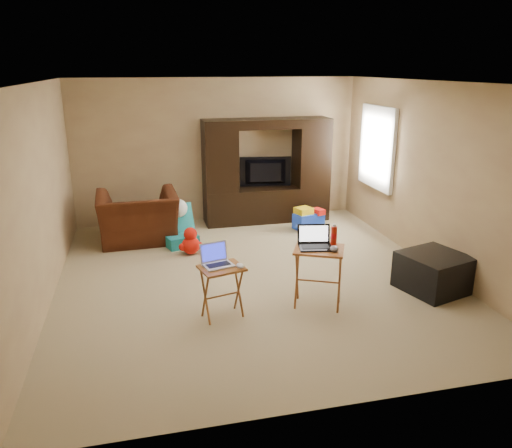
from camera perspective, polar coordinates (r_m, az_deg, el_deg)
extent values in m
plane|color=tan|center=(6.68, -0.40, -6.04)|extent=(5.50, 5.50, 0.00)
plane|color=silver|center=(6.12, -0.45, 15.92)|extent=(5.50, 5.50, 0.00)
plane|color=tan|center=(8.94, -4.40, 8.36)|extent=(5.00, 0.00, 5.00)
plane|color=tan|center=(3.78, 8.97, -4.91)|extent=(5.00, 0.00, 5.00)
plane|color=tan|center=(6.24, -23.44, 2.88)|extent=(0.00, 5.50, 5.50)
plane|color=tan|center=(7.25, 19.31, 5.24)|extent=(0.00, 5.50, 5.50)
plane|color=white|center=(8.54, 13.78, 8.49)|extent=(0.00, 1.20, 1.20)
cube|color=white|center=(8.53, 13.66, 8.49)|extent=(0.06, 1.14, 1.34)
cube|color=black|center=(8.86, 1.21, 6.09)|extent=(2.23, 0.57, 1.82)
imported|color=black|center=(8.92, 1.13, 5.92)|extent=(0.93, 0.25, 0.53)
imported|color=#4A1F0F|center=(8.09, -13.32, 0.73)|extent=(1.26, 1.12, 0.79)
cube|color=black|center=(6.61, 19.65, -5.22)|extent=(0.90, 0.90, 0.46)
cube|color=#A25A27|center=(5.57, -3.89, -7.77)|extent=(0.54, 0.47, 0.60)
cube|color=#A25927|center=(5.82, 7.11, -6.08)|extent=(0.68, 0.63, 0.71)
cube|color=silver|center=(5.42, -4.35, -3.66)|extent=(0.37, 0.33, 0.24)
cube|color=black|center=(5.65, 6.84, -1.61)|extent=(0.42, 0.37, 0.24)
ellipsoid|color=silver|center=(5.40, -1.84, -4.79)|extent=(0.09, 0.13, 0.05)
ellipsoid|color=#444449|center=(5.62, 8.93, -2.80)|extent=(0.13, 0.16, 0.06)
cylinder|color=#B71C0B|center=(5.79, 8.87, -1.33)|extent=(0.07, 0.07, 0.22)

